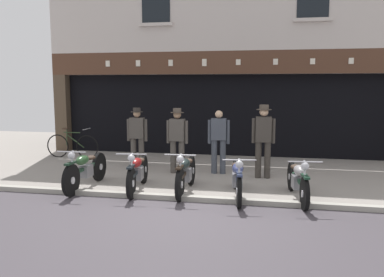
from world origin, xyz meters
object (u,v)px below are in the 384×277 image
object	(u,v)px
motorcycle_center_left	(138,171)
motorcycle_center_right	(237,177)
assistant_far_right	(263,137)
motorcycle_right	(298,179)
motorcycle_center	(186,173)
salesman_left	(137,135)
motorcycle_left	(86,169)
leaning_bicycle	(72,145)
shopkeeper_center	(177,137)
salesman_right	(219,139)
advert_board_near	(142,98)

from	to	relation	value
motorcycle_center_left	motorcycle_center_right	xyz separation A→B (m)	(2.14, -0.10, -0.01)
assistant_far_right	motorcycle_right	bearing A→B (deg)	109.83
motorcycle_center	salesman_left	world-z (taller)	salesman_left
motorcycle_left	motorcycle_center_right	xyz separation A→B (m)	(3.32, -0.07, -0.02)
salesman_left	motorcycle_center_right	bearing A→B (deg)	138.93
assistant_far_right	leaning_bicycle	xyz separation A→B (m)	(-5.92, 1.65, -0.62)
motorcycle_left	leaning_bicycle	size ratio (longest dim) A/B	1.18
salesman_left	shopkeeper_center	world-z (taller)	shopkeeper_center
assistant_far_right	leaning_bicycle	size ratio (longest dim) A/B	1.03
motorcycle_center_left	leaning_bicycle	size ratio (longest dim) A/B	1.12
motorcycle_center_left	motorcycle_center	bearing A→B (deg)	176.30
motorcycle_left	assistant_far_right	world-z (taller)	assistant_far_right
salesman_right	motorcycle_right	bearing A→B (deg)	127.91
motorcycle_center_left	salesman_left	world-z (taller)	salesman_left
shopkeeper_center	assistant_far_right	size ratio (longest dim) A/B	0.94
salesman_left	assistant_far_right	xyz separation A→B (m)	(3.35, -0.43, 0.09)
shopkeeper_center	salesman_left	bearing A→B (deg)	-14.80
advert_board_near	leaning_bicycle	bearing A→B (deg)	-142.53
motorcycle_center_right	salesman_right	world-z (taller)	salesman_right
motorcycle_right	leaning_bicycle	distance (m)	7.47
salesman_right	advert_board_near	xyz separation A→B (m)	(-2.96, 2.78, 0.92)
assistant_far_right	salesman_left	bearing A→B (deg)	-9.59
motorcycle_center	assistant_far_right	xyz separation A→B (m)	(1.57, 1.66, 0.58)
motorcycle_right	assistant_far_right	distance (m)	2.00
motorcycle_center	motorcycle_left	bearing A→B (deg)	0.94
motorcycle_left	motorcycle_right	xyz separation A→B (m)	(4.51, -0.01, -0.02)
motorcycle_right	salesman_left	size ratio (longest dim) A/B	1.20
advert_board_near	assistant_far_right	bearing A→B (deg)	-36.84
motorcycle_center_left	leaning_bicycle	world-z (taller)	leaning_bicycle
salesman_right	salesman_left	bearing A→B (deg)	-8.16
assistant_far_right	advert_board_near	size ratio (longest dim) A/B	1.97
motorcycle_center	motorcycle_right	xyz separation A→B (m)	(2.28, -0.11, -0.01)
motorcycle_center_right	motorcycle_center_left	bearing A→B (deg)	-10.37
motorcycle_center_left	motorcycle_center_right	bearing A→B (deg)	170.08
motorcycle_left	motorcycle_right	world-z (taller)	motorcycle_left
motorcycle_left	motorcycle_center_right	distance (m)	3.33
motorcycle_center	motorcycle_right	bearing A→B (deg)	175.92
leaning_bicycle	assistant_far_right	bearing A→B (deg)	74.43
salesman_right	shopkeeper_center	bearing A→B (deg)	4.07
shopkeeper_center	advert_board_near	xyz separation A→B (m)	(-1.91, 2.93, 0.89)
motorcycle_right	salesman_left	xyz separation A→B (m)	(-4.07, 2.20, 0.50)
motorcycle_center_left	advert_board_near	world-z (taller)	advert_board_near
motorcycle_left	motorcycle_right	size ratio (longest dim) A/B	1.03
motorcycle_center	motorcycle_right	world-z (taller)	motorcycle_center
motorcycle_center	salesman_left	xyz separation A→B (m)	(-1.79, 2.09, 0.49)
shopkeeper_center	motorcycle_right	bearing A→B (deg)	146.55
motorcycle_left	motorcycle_center_right	bearing A→B (deg)	178.17
motorcycle_center_right	assistant_far_right	xyz separation A→B (m)	(0.47, 1.83, 0.59)
motorcycle_center	leaning_bicycle	distance (m)	5.47
salesman_right	assistant_far_right	bearing A→B (deg)	162.19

